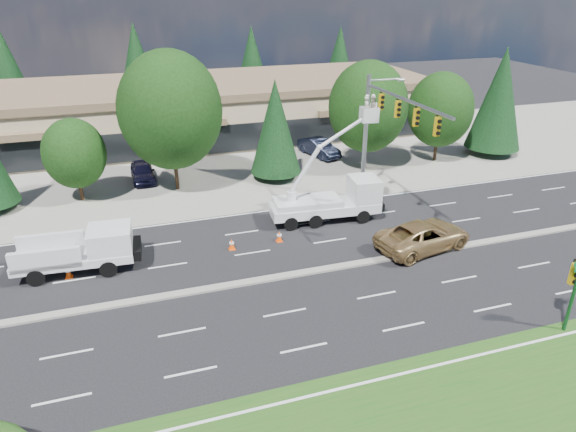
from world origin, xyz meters
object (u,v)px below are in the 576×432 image
object	(u,v)px
signal_mast	(381,125)
bucket_truck	(337,194)
street_sign_pole	(574,284)
utility_pickup	(83,254)
minivan	(424,236)

from	to	relation	value
signal_mast	bucket_truck	bearing A→B (deg)	-165.01
signal_mast	street_sign_pole	size ratio (longest dim) A/B	2.54
utility_pickup	signal_mast	bearing A→B (deg)	11.91
street_sign_pole	minivan	bearing A→B (deg)	102.58
signal_mast	minivan	xyz separation A→B (m)	(-0.04, -6.44, -5.21)
street_sign_pole	utility_pickup	world-z (taller)	street_sign_pole
street_sign_pole	minivan	size ratio (longest dim) A/B	0.66
street_sign_pole	utility_pickup	size ratio (longest dim) A/B	0.62
street_sign_pole	signal_mast	bearing A→B (deg)	97.27
street_sign_pole	utility_pickup	xyz separation A→B (m)	(-21.42, 12.57, -1.45)
signal_mast	utility_pickup	distance (m)	20.30
bucket_truck	minivan	bearing A→B (deg)	-53.44
utility_pickup	street_sign_pole	bearing A→B (deg)	-26.91
signal_mast	minivan	bearing A→B (deg)	-90.35
minivan	utility_pickup	bearing A→B (deg)	68.53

